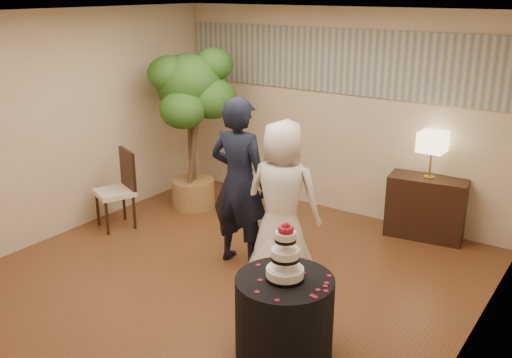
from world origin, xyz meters
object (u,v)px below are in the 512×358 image
Objects in this scene: bride at (282,199)px; cake_table at (284,317)px; groom at (239,182)px; ficus_tree at (191,128)px; console at (426,207)px; side_chair at (114,190)px; wedding_cake at (285,251)px; table_lamp at (431,155)px.

cake_table is (0.83, -1.28, -0.50)m from bride.
ficus_tree is at bearing -38.02° from groom.
bride is at bearing -127.45° from console.
console is 0.92× the size of side_chair.
side_chair is (-2.46, -0.20, -0.35)m from bride.
cake_table is at bearing -101.78° from console.
console is at bearing 52.46° from side_chair.
groom is at bearing -137.30° from console.
ficus_tree is at bearing -39.10° from bride.
ficus_tree reaches higher than wedding_cake.
ficus_tree is (-2.95, 2.25, 0.18)m from wedding_cake.
wedding_cake is 3.16m from console.
groom reaches higher than side_chair.
console is at bearing 86.84° from wedding_cake.
groom is at bearing -6.10° from bride.
console reaches higher than cake_table.
side_chair reaches higher than cake_table.
bride is at bearing 123.09° from cake_table.
side_chair is at bearing -9.83° from bride.
side_chair is (-0.34, -1.17, -0.64)m from ficus_tree.
ficus_tree is (-3.12, -0.86, 0.76)m from console.
cake_table is 0.36× the size of ficus_tree.
ficus_tree is at bearing -164.66° from table_lamp.
console is (0.17, 3.11, 0.03)m from cake_table.
cake_table is 1.65× the size of wedding_cake.
table_lamp is at bearing 86.84° from cake_table.
bride is at bearing 26.80° from side_chair.
wedding_cake is 3.72m from ficus_tree.
cake_table is 0.89× the size of console.
side_chair is at bearing -158.27° from console.
groom is 3.35× the size of table_lamp.
groom is 0.53m from bride.
wedding_cake reaches higher than side_chair.
console is at bearing -133.36° from bride.
cake_table is at bearing -37.28° from ficus_tree.
console is (1.52, 1.90, -0.58)m from groom.
cake_table is 0.81× the size of side_chair.
ficus_tree reaches higher than groom.
table_lamp is at bearing 52.46° from side_chair.
table_lamp is at bearing -133.56° from groom.
side_chair is at bearing 161.88° from cake_table.
bride is 2.35m from ficus_tree.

